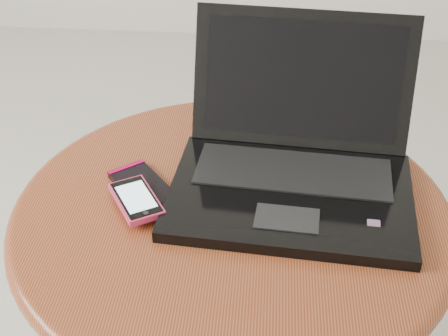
{
  "coord_description": "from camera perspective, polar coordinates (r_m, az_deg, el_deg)",
  "views": [
    {
      "loc": [
        0.05,
        -0.65,
        1.14
      ],
      "look_at": [
        -0.01,
        0.11,
        0.6
      ],
      "focal_mm": 50.63,
      "sensor_mm": 36.0,
      "label": 1
    }
  ],
  "objects": [
    {
      "name": "laptop",
      "position": [
        0.99,
        6.33,
        0.68
      ],
      "size": [
        0.39,
        0.36,
        0.23
      ],
      "color": "black",
      "rests_on": "table"
    },
    {
      "name": "phone_pink",
      "position": [
        0.95,
        -7.93,
        -2.86
      ],
      "size": [
        0.1,
        0.12,
        0.01
      ],
      "color": "#E3335F",
      "rests_on": "phone_black"
    },
    {
      "name": "table",
      "position": [
        1.04,
        0.68,
        -8.31
      ],
      "size": [
        0.68,
        0.68,
        0.54
      ],
      "color": "brown",
      "rests_on": "ground"
    },
    {
      "name": "phone_black",
      "position": [
        1.0,
        -7.35,
        -1.67
      ],
      "size": [
        0.13,
        0.13,
        0.01
      ],
      "color": "black",
      "rests_on": "table"
    }
  ]
}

